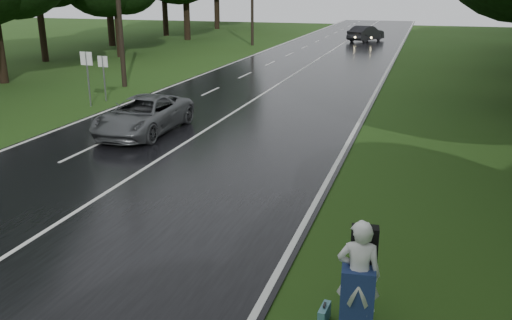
{
  "coord_description": "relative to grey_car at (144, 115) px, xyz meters",
  "views": [
    {
      "loc": [
        8.28,
        -7.17,
        5.58
      ],
      "look_at": [
        4.13,
        5.91,
        1.1
      ],
      "focal_mm": 37.24,
      "sensor_mm": 36.0,
      "label": 1
    }
  ],
  "objects": [
    {
      "name": "grey_car",
      "position": [
        0.0,
        0.0,
        0.0
      ],
      "size": [
        2.4,
        5.15,
        1.43
      ],
      "primitive_type": "imported",
      "rotation": [
        0.0,
        0.0,
        0.0
      ],
      "color": "#4A4D4F",
      "rests_on": "road"
    },
    {
      "name": "suitcase",
      "position": [
        9.19,
        -10.31,
        -0.6
      ],
      "size": [
        0.17,
        0.45,
        0.31
      ],
      "primitive_type": "cube",
      "rotation": [
        0.0,
        0.0,
        6.2
      ],
      "color": "teal",
      "rests_on": "ground"
    },
    {
      "name": "lane_center",
      "position": [
        2.18,
        8.93,
        -0.71
      ],
      "size": [
        0.12,
        140.0,
        0.01
      ],
      "primitive_type": "cube",
      "color": "silver",
      "rests_on": "road"
    },
    {
      "name": "tree_left_d",
      "position": [
        -13.99,
        7.91,
        -0.75
      ],
      "size": [
        8.8,
        8.8,
        13.75
      ],
      "primitive_type": null,
      "color": "black",
      "rests_on": "ground"
    },
    {
      "name": "utility_pole_mid",
      "position": [
        -6.32,
        9.04,
        -0.75
      ],
      "size": [
        1.8,
        0.28,
        9.75
      ],
      "primitive_type": null,
      "color": "black",
      "rests_on": "ground"
    },
    {
      "name": "road_sign_a",
      "position": [
        -5.02,
        3.7,
        -0.75
      ],
      "size": [
        0.64,
        0.1,
        2.65
      ],
      "primitive_type": null,
      "color": "white",
      "rests_on": "ground"
    },
    {
      "name": "far_car",
      "position": [
        4.13,
        40.67,
        0.11
      ],
      "size": [
        3.62,
        5.25,
        1.64
      ],
      "primitive_type": "imported",
      "rotation": [
        0.0,
        0.0,
        2.72
      ],
      "color": "black",
      "rests_on": "road"
    },
    {
      "name": "tree_left_f",
      "position": [
        -14.96,
        36.79,
        -0.75
      ],
      "size": [
        9.76,
        9.76,
        15.25
      ],
      "primitive_type": null,
      "color": "black",
      "rests_on": "ground"
    },
    {
      "name": "tree_left_e",
      "position": [
        -14.01,
        21.27,
        -0.75
      ],
      "size": [
        7.91,
        7.91,
        12.36
      ],
      "primitive_type": null,
      "color": "black",
      "rests_on": "ground"
    },
    {
      "name": "utility_pole_far",
      "position": [
        -6.32,
        33.46,
        -0.75
      ],
      "size": [
        1.8,
        0.28,
        9.94
      ],
      "primitive_type": null,
      "color": "black",
      "rests_on": "ground"
    },
    {
      "name": "hitchhiker",
      "position": [
        9.74,
        -10.26,
        0.18
      ],
      "size": [
        0.79,
        0.72,
        2.01
      ],
      "color": "silver",
      "rests_on": "ground"
    },
    {
      "name": "road_sign_b",
      "position": [
        -5.02,
        5.05,
        -0.75
      ],
      "size": [
        0.55,
        0.1,
        2.3
      ],
      "primitive_type": null,
      "color": "white",
      "rests_on": "ground"
    },
    {
      "name": "road",
      "position": [
        2.18,
        8.93,
        -0.73
      ],
      "size": [
        12.0,
        140.0,
        0.04
      ],
      "primitive_type": "cube",
      "color": "black",
      "rests_on": "ground"
    }
  ]
}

